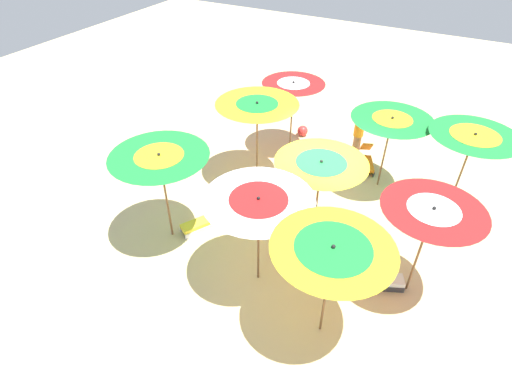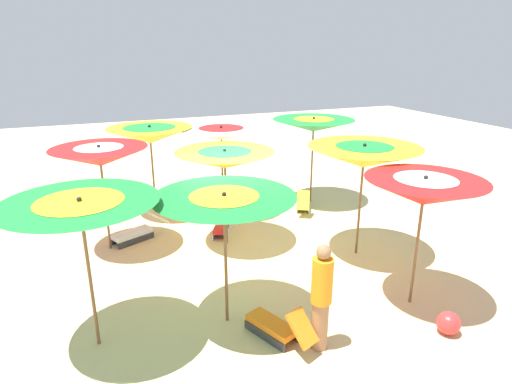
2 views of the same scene
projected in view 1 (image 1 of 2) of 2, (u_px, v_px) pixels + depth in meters
ground at (314, 221)px, 10.60m from camera, size 36.36×36.36×0.04m
beach_umbrella_0 at (160, 162)px, 8.85m from camera, size 2.20×2.20×2.40m
beach_umbrella_1 at (259, 205)px, 7.81m from camera, size 2.19×2.19×2.30m
beach_umbrella_2 at (332, 256)px, 6.78m from camera, size 2.12×2.12×2.33m
beach_umbrella_3 at (257, 111)px, 10.89m from camera, size 2.25×2.25×2.39m
beach_umbrella_4 at (321, 169)px, 9.06m from camera, size 2.10×2.10×2.17m
beach_umbrella_5 at (431, 217)px, 7.58m from camera, size 1.95×1.95×2.31m
beach_umbrella_6 at (293, 90)px, 12.21m from camera, size 1.90×1.90×2.29m
beach_umbrella_7 at (391, 126)px, 10.64m from camera, size 2.14×2.14×2.19m
beach_umbrella_8 at (472, 142)px, 9.72m from camera, size 2.11×2.11×2.32m
lounger_0 at (367, 161)px, 12.40m from camera, size 0.77×1.24×0.65m
lounger_1 at (377, 279)px, 8.79m from camera, size 1.35×0.86×0.58m
lounger_2 at (202, 221)px, 10.24m from camera, size 0.88×1.21×0.67m
lounger_3 at (298, 241)px, 9.70m from camera, size 0.88×1.30×0.60m
beachgoer_0 at (359, 133)px, 12.47m from camera, size 0.30×0.30×1.65m
beach_ball at (303, 131)px, 13.95m from camera, size 0.36×0.36×0.36m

